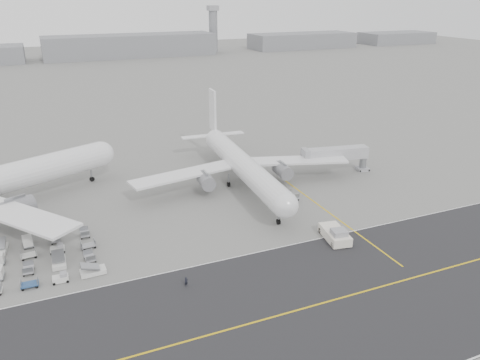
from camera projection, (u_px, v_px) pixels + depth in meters
name	position (u px, v px, depth m)	size (l,w,h in m)	color
ground	(190.00, 259.00, 74.75)	(700.00, 700.00, 0.00)	gray
taxiway	(267.00, 319.00, 61.19)	(220.00, 59.00, 0.03)	#2A292C
horizon_buildings	(116.00, 57.00, 307.80)	(520.00, 28.00, 28.00)	gray
control_tower	(213.00, 28.00, 331.26)	(7.00, 7.00, 31.25)	gray
airliner_b	(242.00, 164.00, 101.73)	(49.46, 50.11, 17.28)	white
pushback_tug	(335.00, 234.00, 80.28)	(4.45, 9.35, 2.63)	white
jet_bridge	(336.00, 155.00, 109.25)	(16.89, 5.86, 6.30)	gray
gse_cluster	(45.00, 262.00, 74.04)	(20.96, 20.21, 1.87)	#A1A0A6
stray_dolly	(292.00, 200.00, 96.34)	(1.77, 2.88, 1.77)	silver
ground_crew_a	(186.00, 282.00, 67.65)	(0.57, 0.37, 1.55)	black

